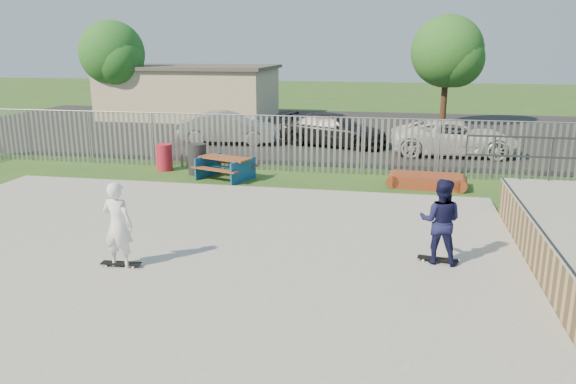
% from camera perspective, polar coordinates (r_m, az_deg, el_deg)
% --- Properties ---
extents(ground, '(120.00, 120.00, 0.00)m').
position_cam_1_polar(ground, '(12.33, -12.62, -6.75)').
color(ground, '#28591E').
rests_on(ground, ground).
extents(concrete_slab, '(15.00, 12.00, 0.15)m').
position_cam_1_polar(concrete_slab, '(12.30, -12.64, -6.42)').
color(concrete_slab, '#979792').
rests_on(concrete_slab, ground).
extents(fence, '(26.04, 16.02, 2.00)m').
position_cam_1_polar(fence, '(15.89, -2.93, 2.22)').
color(fence, gray).
rests_on(fence, ground).
extents(picnic_table, '(2.19, 2.00, 0.76)m').
position_cam_1_polar(picnic_table, '(19.20, -6.38, 2.46)').
color(picnic_table, brown).
rests_on(picnic_table, ground).
extents(funbox, '(2.16, 1.22, 0.42)m').
position_cam_1_polar(funbox, '(18.52, 13.91, 1.09)').
color(funbox, maroon).
rests_on(funbox, ground).
extents(trash_bin_red, '(0.58, 0.58, 0.96)m').
position_cam_1_polar(trash_bin_red, '(20.88, -12.44, 3.46)').
color(trash_bin_red, '#AE1A2D').
rests_on(trash_bin_red, ground).
extents(trash_bin_grey, '(0.65, 0.65, 1.08)m').
position_cam_1_polar(trash_bin_grey, '(20.02, -9.20, 3.32)').
color(trash_bin_grey, black).
rests_on(trash_bin_grey, ground).
extents(parking_lot, '(40.00, 18.00, 0.02)m').
position_cam_1_polar(parking_lot, '(30.17, 1.87, 6.30)').
color(parking_lot, black).
rests_on(parking_lot, ground).
extents(car_silver, '(4.59, 2.12, 1.46)m').
position_cam_1_polar(car_silver, '(26.00, -6.13, 6.50)').
color(car_silver, '#B6B7BB').
rests_on(car_silver, parking_lot).
extents(car_dark, '(5.30, 3.22, 1.44)m').
position_cam_1_polar(car_dark, '(25.44, 4.68, 6.33)').
color(car_dark, black).
rests_on(car_dark, parking_lot).
extents(car_white, '(5.28, 2.60, 1.44)m').
position_cam_1_polar(car_white, '(24.12, 16.61, 5.31)').
color(car_white, white).
rests_on(car_white, parking_lot).
extents(building, '(10.40, 6.40, 3.20)m').
position_cam_1_polar(building, '(35.93, -9.93, 10.02)').
color(building, '#C2B695').
rests_on(building, ground).
extents(tree_left, '(3.79, 3.79, 5.84)m').
position_cam_1_polar(tree_left, '(35.46, -17.43, 13.27)').
color(tree_left, '#3E2E19').
rests_on(tree_left, ground).
extents(tree_mid, '(3.91, 3.91, 6.04)m').
position_cam_1_polar(tree_mid, '(32.67, 15.88, 13.55)').
color(tree_mid, '#42291A').
rests_on(tree_mid, ground).
extents(skateboard_a, '(0.82, 0.32, 0.08)m').
position_cam_1_polar(skateboard_a, '(11.92, 14.96, -6.69)').
color(skateboard_a, black).
rests_on(skateboard_a, concrete_slab).
extents(skateboard_b, '(0.81, 0.25, 0.08)m').
position_cam_1_polar(skateboard_b, '(11.78, -16.60, -7.07)').
color(skateboard_b, black).
rests_on(skateboard_b, concrete_slab).
extents(skater_navy, '(0.94, 0.78, 1.74)m').
position_cam_1_polar(skater_navy, '(11.65, 15.23, -2.88)').
color(skater_navy, '#12143B').
rests_on(skater_navy, concrete_slab).
extents(skater_white, '(0.68, 0.48, 1.74)m').
position_cam_1_polar(skater_white, '(11.51, -16.90, -3.22)').
color(skater_white, white).
rests_on(skater_white, concrete_slab).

